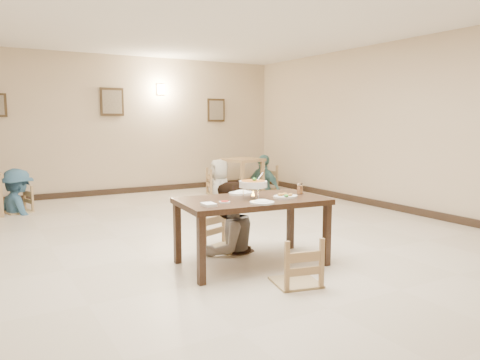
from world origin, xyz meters
TOP-DOWN VIEW (x-y plane):
  - floor at (0.00, 0.00)m, footprint 10.00×10.00m
  - ceiling at (0.00, 0.00)m, footprint 10.00×10.00m
  - wall_back at (0.00, 5.00)m, footprint 10.00×0.00m
  - wall_right at (4.00, 0.00)m, footprint 0.00×10.00m
  - baseboard_back at (0.00, 4.97)m, footprint 8.00×0.06m
  - baseboard_right at (3.97, 0.00)m, footprint 0.06×10.00m
  - picture_b at (0.10, 4.96)m, footprint 0.50×0.04m
  - picture_c at (2.60, 4.96)m, footprint 0.45×0.04m
  - wall_sconce at (1.20, 4.96)m, footprint 0.16×0.05m
  - main_table at (0.08, -0.82)m, footprint 1.67×1.04m
  - chair_far at (0.13, -0.12)m, footprint 0.45×0.45m
  - chair_near at (0.13, -1.58)m, footprint 0.43×0.43m
  - main_diner at (0.12, -0.20)m, footprint 0.99×0.86m
  - curry_warmer at (0.08, -0.84)m, footprint 0.34×0.31m
  - rice_plate_far at (0.13, -0.50)m, footprint 0.31×0.31m
  - rice_plate_near at (0.01, -1.14)m, footprint 0.26×0.26m
  - fried_plate at (0.43, -0.97)m, footprint 0.29×0.29m
  - chili_dish at (-0.32, -0.93)m, footprint 0.11×0.11m
  - napkin_cutlery at (-0.54, -0.99)m, footprint 0.16×0.25m
  - drink_glass at (0.73, -0.83)m, footprint 0.07×0.07m
  - bg_table_right at (2.67, 3.82)m, footprint 0.93×0.93m
  - bg_chair_lr at (-1.93, 3.79)m, footprint 0.41×0.41m
  - bg_chair_rl at (2.08, 3.80)m, footprint 0.51×0.51m
  - bg_chair_rr at (3.26, 3.84)m, footprint 0.50×0.50m
  - bg_diner_b at (-1.93, 3.79)m, footprint 0.92×1.14m
  - bg_diner_c at (2.08, 3.80)m, footprint 0.61×0.82m
  - bg_diner_d at (3.26, 3.84)m, footprint 0.66×1.04m

SIDE VIEW (x-z plane):
  - floor at x=0.00m, z-range 0.00..0.00m
  - baseboard_back at x=0.00m, z-range 0.00..0.12m
  - baseboard_right at x=3.97m, z-range 0.00..0.12m
  - bg_chair_lr at x=-1.93m, z-range 0.00..0.87m
  - chair_near at x=0.13m, z-range 0.00..0.92m
  - chair_far at x=0.13m, z-range 0.00..0.95m
  - bg_chair_rr at x=3.26m, z-range 0.00..1.06m
  - bg_chair_rl at x=2.08m, z-range 0.00..1.08m
  - bg_table_right at x=2.67m, z-range 0.24..1.00m
  - main_table at x=0.08m, z-range 0.29..1.04m
  - chili_dish at x=-0.32m, z-range 0.75..0.77m
  - rice_plate_near at x=0.01m, z-range 0.73..0.79m
  - napkin_cutlery at x=-0.54m, z-range 0.75..0.78m
  - rice_plate_far at x=0.13m, z-range 0.73..0.80m
  - bg_diner_c at x=2.08m, z-range 0.00..1.54m
  - fried_plate at x=0.43m, z-range 0.74..0.80m
  - bg_diner_b at x=-1.93m, z-range 0.00..1.55m
  - drink_glass at x=0.73m, z-range 0.75..0.88m
  - bg_diner_d at x=3.26m, z-range 0.00..1.65m
  - main_diner at x=0.12m, z-range 0.00..1.72m
  - curry_warmer at x=0.08m, z-range 0.77..1.05m
  - wall_back at x=0.00m, z-range -3.50..6.50m
  - wall_right at x=4.00m, z-range -3.50..6.50m
  - picture_c at x=2.60m, z-range 1.57..2.12m
  - picture_b at x=0.10m, z-range 1.70..2.30m
  - wall_sconce at x=1.20m, z-range 2.19..2.41m
  - ceiling at x=0.00m, z-range 3.00..3.00m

